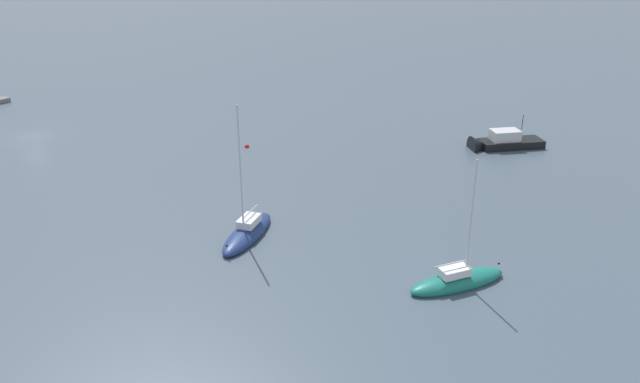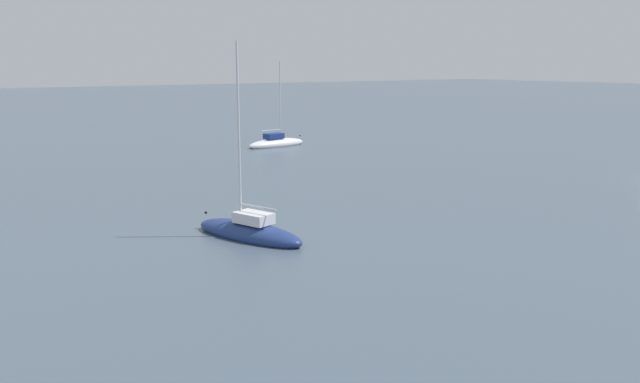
{
  "view_description": "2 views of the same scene",
  "coord_description": "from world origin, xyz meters",
  "px_view_note": "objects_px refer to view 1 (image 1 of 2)",
  "views": [
    {
      "loc": [
        34.44,
        66.4,
        22.44
      ],
      "look_at": [
        -3.91,
        37.8,
        1.67
      ],
      "focal_mm": 35.0,
      "sensor_mm": 36.0,
      "label": 1
    },
    {
      "loc": [
        -27.51,
        52.96,
        9.54
      ],
      "look_at": [
        6.38,
        29.42,
        1.38
      ],
      "focal_mm": 36.52,
      "sensor_mm": 36.0,
      "label": 2
    }
  ],
  "objects_px": {
    "motorboat_black_near": "(500,144)",
    "sailboat_teal_far": "(457,281)",
    "sailboat_navy_near": "(247,232)",
    "mooring_buoy_near": "(247,146)"
  },
  "relations": [
    {
      "from": "motorboat_black_near",
      "to": "mooring_buoy_near",
      "type": "distance_m",
      "value": 27.26
    },
    {
      "from": "sailboat_navy_near",
      "to": "sailboat_teal_far",
      "type": "relative_size",
      "value": 1.19
    },
    {
      "from": "motorboat_black_near",
      "to": "mooring_buoy_near",
      "type": "relative_size",
      "value": 15.16
    },
    {
      "from": "sailboat_teal_far",
      "to": "motorboat_black_near",
      "type": "height_order",
      "value": "sailboat_teal_far"
    },
    {
      "from": "sailboat_navy_near",
      "to": "mooring_buoy_near",
      "type": "relative_size",
      "value": 22.53
    },
    {
      "from": "motorboat_black_near",
      "to": "sailboat_teal_far",
      "type": "bearing_deg",
      "value": 150.0
    },
    {
      "from": "sailboat_navy_near",
      "to": "motorboat_black_near",
      "type": "relative_size",
      "value": 1.49
    },
    {
      "from": "sailboat_navy_near",
      "to": "sailboat_teal_far",
      "type": "height_order",
      "value": "sailboat_navy_near"
    },
    {
      "from": "motorboat_black_near",
      "to": "mooring_buoy_near",
      "type": "bearing_deg",
      "value": 79.72
    },
    {
      "from": "mooring_buoy_near",
      "to": "sailboat_teal_far",
      "type": "bearing_deg",
      "value": 68.27
    }
  ]
}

